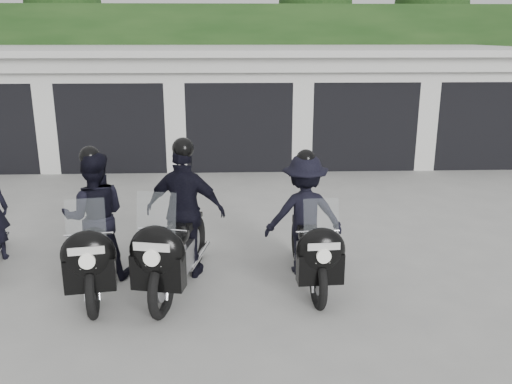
{
  "coord_description": "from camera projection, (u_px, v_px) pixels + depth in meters",
  "views": [
    {
      "loc": [
        -0.1,
        -7.7,
        3.33
      ],
      "look_at": [
        0.2,
        0.06,
        1.05
      ],
      "focal_mm": 38.0,
      "sensor_mm": 36.0,
      "label": 1
    }
  ],
  "objects": [
    {
      "name": "ground",
      "position": [
        243.0,
        259.0,
        8.32
      ],
      "size": [
        80.0,
        80.0,
        0.0
      ],
      "primitive_type": "plane",
      "color": "#A09F9A",
      "rests_on": "ground"
    },
    {
      "name": "garage_block",
      "position": [
        238.0,
        102.0,
        15.65
      ],
      "size": [
        16.4,
        6.8,
        2.96
      ],
      "color": "silver",
      "rests_on": "ground"
    },
    {
      "name": "background_vegetation",
      "position": [
        247.0,
        49.0,
        19.94
      ],
      "size": [
        20.0,
        3.9,
        5.8
      ],
      "color": "#163312",
      "rests_on": "ground"
    },
    {
      "name": "police_bike_b",
      "position": [
        94.0,
        227.0,
        7.29
      ],
      "size": [
        1.03,
        2.23,
        1.95
      ],
      "rotation": [
        0.0,
        0.0,
        0.17
      ],
      "color": "black",
      "rests_on": "ground"
    },
    {
      "name": "police_bike_c",
      "position": [
        182.0,
        222.0,
        7.34
      ],
      "size": [
        1.22,
        2.34,
        2.06
      ],
      "rotation": [
        0.0,
        0.0,
        -0.2
      ],
      "color": "black",
      "rests_on": "ground"
    },
    {
      "name": "police_bike_d",
      "position": [
        306.0,
        224.0,
        7.51
      ],
      "size": [
        1.15,
        2.14,
        1.86
      ],
      "rotation": [
        0.0,
        0.0,
        0.06
      ],
      "color": "black",
      "rests_on": "ground"
    }
  ]
}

